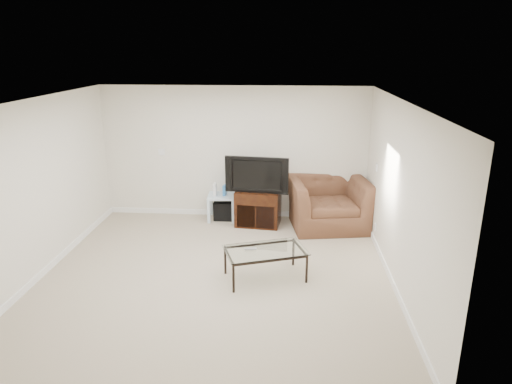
# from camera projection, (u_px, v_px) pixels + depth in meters

# --- Properties ---
(floor) EXTENTS (5.00, 5.00, 0.00)m
(floor) POSITION_uv_depth(u_px,v_px,m) (216.00, 275.00, 6.61)
(floor) COLOR tan
(floor) RESTS_ON ground
(ceiling) EXTENTS (5.00, 5.00, 0.00)m
(ceiling) POSITION_uv_depth(u_px,v_px,m) (211.00, 101.00, 5.85)
(ceiling) COLOR white
(ceiling) RESTS_ON ground
(wall_back) EXTENTS (5.00, 0.02, 2.50)m
(wall_back) POSITION_uv_depth(u_px,v_px,m) (234.00, 153.00, 8.61)
(wall_back) COLOR silver
(wall_back) RESTS_ON ground
(wall_left) EXTENTS (0.02, 5.00, 2.50)m
(wall_left) POSITION_uv_depth(u_px,v_px,m) (37.00, 190.00, 6.40)
(wall_left) COLOR silver
(wall_left) RESTS_ON ground
(wall_right) EXTENTS (0.02, 5.00, 2.50)m
(wall_right) POSITION_uv_depth(u_px,v_px,m) (399.00, 197.00, 6.06)
(wall_right) COLOR silver
(wall_right) RESTS_ON ground
(plate_back) EXTENTS (0.12, 0.02, 0.12)m
(plate_back) POSITION_uv_depth(u_px,v_px,m) (162.00, 152.00, 8.69)
(plate_back) COLOR white
(plate_back) RESTS_ON wall_back
(plate_right_switch) EXTENTS (0.02, 0.09, 0.13)m
(plate_right_switch) POSITION_uv_depth(u_px,v_px,m) (377.00, 167.00, 7.59)
(plate_right_switch) COLOR white
(plate_right_switch) RESTS_ON wall_right
(plate_right_outlet) EXTENTS (0.02, 0.08, 0.12)m
(plate_right_outlet) POSITION_uv_depth(u_px,v_px,m) (375.00, 227.00, 7.59)
(plate_right_outlet) COLOR white
(plate_right_outlet) RESTS_ON wall_right
(tv_stand) EXTENTS (0.85, 0.64, 0.66)m
(tv_stand) POSITION_uv_depth(u_px,v_px,m) (258.00, 207.00, 8.43)
(tv_stand) COLOR black
(tv_stand) RESTS_ON floor
(dvd_player) EXTENTS (0.49, 0.37, 0.06)m
(dvd_player) POSITION_uv_depth(u_px,v_px,m) (258.00, 197.00, 8.32)
(dvd_player) COLOR black
(dvd_player) RESTS_ON tv_stand
(television) EXTENTS (1.08, 0.34, 0.66)m
(television) POSITION_uv_depth(u_px,v_px,m) (258.00, 173.00, 8.20)
(television) COLOR black
(television) RESTS_ON tv_stand
(side_table) EXTENTS (0.54, 0.54, 0.49)m
(side_table) POSITION_uv_depth(u_px,v_px,m) (222.00, 207.00, 8.72)
(side_table) COLOR silver
(side_table) RESTS_ON floor
(subwoofer) EXTENTS (0.36, 0.36, 0.36)m
(subwoofer) POSITION_uv_depth(u_px,v_px,m) (224.00, 210.00, 8.76)
(subwoofer) COLOR black
(subwoofer) RESTS_ON floor
(game_console) EXTENTS (0.06, 0.16, 0.22)m
(game_console) POSITION_uv_depth(u_px,v_px,m) (215.00, 189.00, 8.59)
(game_console) COLOR white
(game_console) RESTS_ON side_table
(game_case) EXTENTS (0.06, 0.15, 0.19)m
(game_case) POSITION_uv_depth(u_px,v_px,m) (225.00, 190.00, 8.60)
(game_case) COLOR #337FCC
(game_case) RESTS_ON side_table
(recliner) EXTENTS (1.50, 1.10, 1.20)m
(recliner) POSITION_uv_depth(u_px,v_px,m) (329.00, 195.00, 8.26)
(recliner) COLOR brown
(recliner) RESTS_ON floor
(coffee_table) EXTENTS (1.27, 0.97, 0.44)m
(coffee_table) POSITION_uv_depth(u_px,v_px,m) (265.00, 264.00, 6.47)
(coffee_table) COLOR black
(coffee_table) RESTS_ON floor
(remote) EXTENTS (0.18, 0.07, 0.02)m
(remote) POSITION_uv_depth(u_px,v_px,m) (250.00, 249.00, 6.41)
(remote) COLOR #B2B2B7
(remote) RESTS_ON coffee_table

